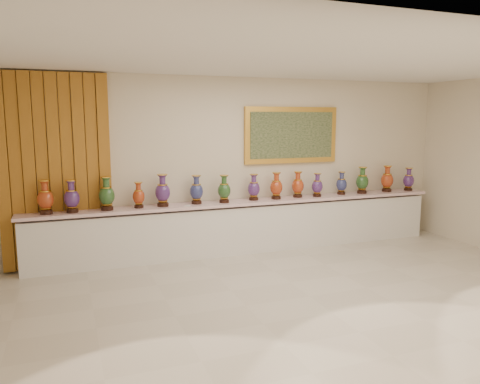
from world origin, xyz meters
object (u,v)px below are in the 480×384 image
object	(u,v)px
counter	(246,227)
vase_2	(107,195)
vase_1	(72,198)
vase_0	(45,199)

from	to	relation	value
counter	vase_2	xyz separation A→B (m)	(-2.32, -0.05, 0.70)
vase_1	vase_2	world-z (taller)	vase_2
vase_2	vase_1	bearing A→B (deg)	-179.35
vase_0	vase_2	xyz separation A→B (m)	(0.87, -0.00, 0.01)
counter	vase_1	bearing A→B (deg)	-178.92
vase_0	vase_1	distance (m)	0.37
vase_2	vase_0	bearing A→B (deg)	179.84
counter	vase_1	world-z (taller)	vase_1
counter	vase_2	world-z (taller)	vase_2
vase_0	counter	bearing A→B (deg)	0.81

